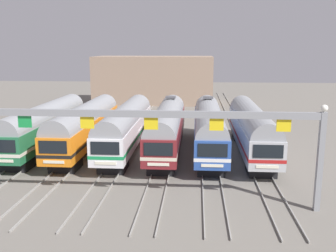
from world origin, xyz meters
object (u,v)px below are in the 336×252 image
at_px(commuter_train_green, 46,124).
at_px(commuter_train_blue, 209,127).
at_px(commuter_train_orange, 85,125).
at_px(commuter_train_white, 126,125).
at_px(commuter_train_stainless, 252,127).
at_px(commuter_train_maroon, 167,126).
at_px(catenary_gantry, 119,127).

xyz_separation_m(commuter_train_green, commuter_train_blue, (16.75, 0.00, 0.00)).
xyz_separation_m(commuter_train_orange, commuter_train_blue, (12.57, 0.00, 0.00)).
relative_size(commuter_train_white, commuter_train_blue, 1.00).
bearing_deg(commuter_train_blue, commuter_train_white, -179.97).
bearing_deg(commuter_train_stainless, commuter_train_orange, 180.00).
xyz_separation_m(commuter_train_maroon, commuter_train_stainless, (8.38, -0.00, -0.00)).
bearing_deg(commuter_train_orange, commuter_train_blue, 0.02).
height_order(commuter_train_white, commuter_train_maroon, commuter_train_maroon).
xyz_separation_m(commuter_train_green, commuter_train_orange, (4.19, 0.00, 0.00)).
relative_size(commuter_train_green, commuter_train_orange, 1.00).
relative_size(commuter_train_green, commuter_train_stainless, 1.00).
relative_size(commuter_train_blue, commuter_train_stainless, 1.00).
bearing_deg(commuter_train_orange, commuter_train_maroon, 0.03).
xyz_separation_m(commuter_train_green, commuter_train_maroon, (12.57, 0.00, 0.00)).
bearing_deg(commuter_train_orange, commuter_train_white, 0.00).
distance_m(commuter_train_white, commuter_train_stainless, 12.57).
bearing_deg(commuter_train_stainless, catenary_gantry, -127.81).
bearing_deg(catenary_gantry, commuter_train_maroon, 81.18).
relative_size(commuter_train_white, commuter_train_maroon, 1.00).
relative_size(commuter_train_maroon, commuter_train_blue, 1.00).
bearing_deg(catenary_gantry, commuter_train_orange, 114.97).
distance_m(commuter_train_maroon, catenary_gantry, 13.92).
bearing_deg(commuter_train_white, commuter_train_orange, 180.00).
bearing_deg(commuter_train_blue, commuter_train_orange, -179.98).
relative_size(commuter_train_blue, catenary_gantry, 0.69).
xyz_separation_m(commuter_train_white, catenary_gantry, (2.09, -13.49, 2.67)).
distance_m(commuter_train_orange, commuter_train_white, 4.19).
bearing_deg(commuter_train_maroon, commuter_train_orange, -179.97).
xyz_separation_m(commuter_train_white, commuter_train_maroon, (4.19, 0.00, 0.00)).
bearing_deg(commuter_train_blue, commuter_train_green, -179.99).
relative_size(commuter_train_maroon, catenary_gantry, 0.69).
xyz_separation_m(commuter_train_maroon, catenary_gantry, (-2.09, -13.50, 2.67)).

